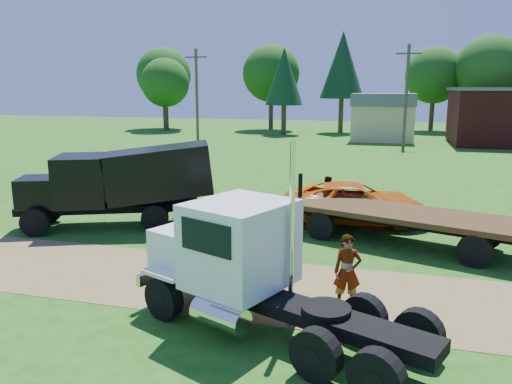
% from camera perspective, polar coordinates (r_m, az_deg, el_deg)
% --- Properties ---
extents(ground, '(140.00, 140.00, 0.00)m').
position_cam_1_polar(ground, '(14.16, -6.48, -10.05)').
color(ground, '#1C5211').
rests_on(ground, ground).
extents(dirt_track, '(120.00, 4.20, 0.01)m').
position_cam_1_polar(dirt_track, '(14.16, -6.48, -10.03)').
color(dirt_track, brown).
rests_on(dirt_track, ground).
extents(white_semi_tractor, '(6.97, 4.56, 4.17)m').
position_cam_1_polar(white_semi_tractor, '(11.23, -1.59, -8.14)').
color(white_semi_tractor, black).
rests_on(white_semi_tractor, ground).
extents(black_dump_truck, '(7.41, 4.79, 3.20)m').
position_cam_1_polar(black_dump_truck, '(19.69, -14.79, 1.20)').
color(black_dump_truck, black).
rests_on(black_dump_truck, ground).
extents(orange_pickup, '(5.99, 3.46, 1.57)m').
position_cam_1_polar(orange_pickup, '(20.16, 11.36, -1.23)').
color(orange_pickup, '#D45D09').
rests_on(orange_pickup, ground).
extents(flatbed_trailer, '(8.46, 4.82, 2.08)m').
position_cam_1_polar(flatbed_trailer, '(17.74, 16.37, -2.92)').
color(flatbed_trailer, '#332110').
rests_on(flatbed_trailer, ground).
extents(spectator_a, '(0.74, 0.56, 1.82)m').
position_cam_1_polar(spectator_a, '(12.38, 10.40, -8.93)').
color(spectator_a, '#999999').
rests_on(spectator_a, ground).
extents(spectator_b, '(0.81, 0.64, 1.63)m').
position_cam_1_polar(spectator_b, '(21.27, 8.10, -0.35)').
color(spectator_b, '#999999').
rests_on(spectator_b, ground).
extents(tan_shed, '(6.20, 5.40, 4.70)m').
position_cam_1_polar(tan_shed, '(52.27, 14.32, 8.36)').
color(tan_shed, tan).
rests_on(tan_shed, ground).
extents(utility_poles, '(42.20, 0.28, 9.00)m').
position_cam_1_polar(utility_poles, '(47.20, 16.80, 10.68)').
color(utility_poles, '#493D29').
rests_on(utility_poles, ground).
extents(tree_row, '(58.10, 15.21, 11.65)m').
position_cam_1_polar(tree_row, '(61.73, 15.27, 13.12)').
color(tree_row, '#3A2B18').
rests_on(tree_row, ground).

